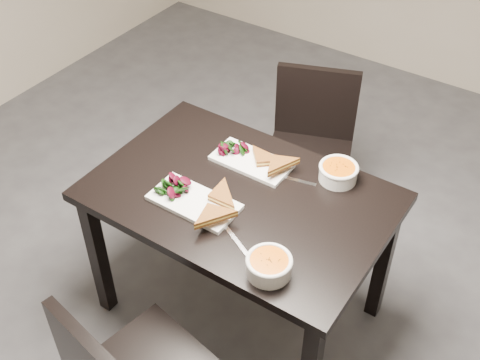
# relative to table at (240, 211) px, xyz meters

# --- Properties ---
(ground) EXTENTS (5.00, 5.00, 0.00)m
(ground) POSITION_rel_table_xyz_m (0.14, 0.02, -0.65)
(ground) COLOR #47474C
(ground) RESTS_ON ground
(table) EXTENTS (1.20, 0.80, 0.75)m
(table) POSITION_rel_table_xyz_m (0.00, 0.00, 0.00)
(table) COLOR black
(table) RESTS_ON ground
(chair_far) EXTENTS (0.54, 0.54, 0.85)m
(chair_far) POSITION_rel_table_xyz_m (-0.08, 0.78, -0.17)
(chair_far) COLOR black
(chair_far) RESTS_ON ground
(plate_near) EXTENTS (0.36, 0.18, 0.02)m
(plate_near) POSITION_rel_table_xyz_m (-0.12, -0.15, 0.11)
(plate_near) COLOR white
(plate_near) RESTS_ON table
(sandwich_near) EXTENTS (0.18, 0.14, 0.06)m
(sandwich_near) POSITION_rel_table_xyz_m (-0.05, -0.14, 0.15)
(sandwich_near) COLOR #96591F
(sandwich_near) RESTS_ON plate_near
(salad_near) EXTENTS (0.11, 0.10, 0.05)m
(salad_near) POSITION_rel_table_xyz_m (-0.22, -0.15, 0.14)
(salad_near) COLOR black
(salad_near) RESTS_ON plate_near
(soup_bowl_near) EXTENTS (0.17, 0.17, 0.07)m
(soup_bowl_near) POSITION_rel_table_xyz_m (0.31, -0.29, 0.14)
(soup_bowl_near) COLOR white
(soup_bowl_near) RESTS_ON table
(cutlery_near) EXTENTS (0.17, 0.09, 0.00)m
(cutlery_near) POSITION_rel_table_xyz_m (0.13, -0.22, 0.10)
(cutlery_near) COLOR silver
(cutlery_near) RESTS_ON table
(plate_far) EXTENTS (0.34, 0.17, 0.02)m
(plate_far) POSITION_rel_table_xyz_m (-0.06, 0.19, 0.11)
(plate_far) COLOR white
(plate_far) RESTS_ON table
(sandwich_far) EXTENTS (0.21, 0.21, 0.05)m
(sandwich_far) POSITION_rel_table_xyz_m (0.00, 0.17, 0.14)
(sandwich_far) COLOR #96591F
(sandwich_far) RESTS_ON plate_far
(salad_far) EXTENTS (0.11, 0.09, 0.05)m
(salad_far) POSITION_rel_table_xyz_m (-0.16, 0.19, 0.14)
(salad_far) COLOR black
(salad_far) RESTS_ON plate_far
(soup_bowl_far) EXTENTS (0.16, 0.16, 0.07)m
(soup_bowl_far) POSITION_rel_table_xyz_m (0.29, 0.29, 0.14)
(soup_bowl_far) COLOR white
(soup_bowl_far) RESTS_ON table
(cutlery_far) EXTENTS (0.18, 0.05, 0.00)m
(cutlery_far) POSITION_rel_table_xyz_m (0.15, 0.19, 0.10)
(cutlery_far) COLOR silver
(cutlery_far) RESTS_ON table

